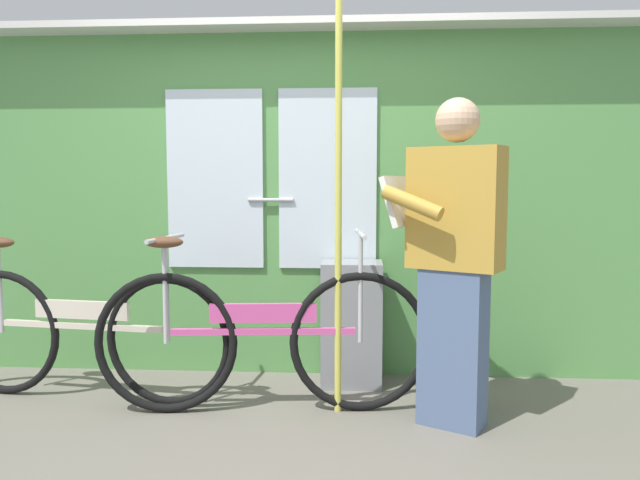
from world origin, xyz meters
name	(u,v)px	position (x,y,z in m)	size (l,w,h in m)	color
ground_plane	(282,453)	(0.00, 0.00, -0.02)	(5.33, 3.90, 0.04)	#666056
train_door_wall	(303,195)	(-0.01, 1.14, 1.13)	(4.33, 0.28, 2.16)	#56934C
bicycle_near_door	(262,338)	(-0.16, 0.44, 0.39)	(1.75, 0.44, 0.95)	black
bicycle_leaning_behind	(81,332)	(-1.19, 0.56, 0.38)	(1.72, 0.44, 0.92)	black
passenger_reading_newspaper	(453,256)	(0.80, 0.34, 0.85)	(0.62, 0.56, 1.61)	slate
trash_bin_by_wall	(352,323)	(0.30, 0.93, 0.37)	(0.36, 0.28, 0.74)	gray
handrail_pole	(338,212)	(0.24, 0.48, 1.06)	(0.04, 0.04, 2.12)	#C6C14C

